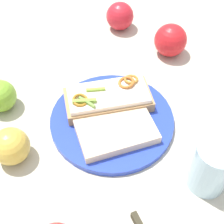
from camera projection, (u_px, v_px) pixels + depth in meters
ground_plane at (112, 122)px, 0.69m from camera, size 2.00×2.00×0.00m
plate at (112, 120)px, 0.68m from camera, size 0.26×0.26×0.01m
sandwich at (108, 98)px, 0.69m from camera, size 0.19×0.09×0.05m
bread_slice_side at (116, 131)px, 0.65m from camera, size 0.17×0.12×0.02m
apple_0 at (0, 96)px, 0.69m from camera, size 0.09×0.09×0.07m
apple_2 at (11, 146)px, 0.61m from camera, size 0.08×0.08×0.07m
apple_3 at (170, 40)px, 0.81m from camera, size 0.11×0.11×0.08m
apple_5 at (120, 16)px, 0.88m from camera, size 0.08×0.08×0.08m
drinking_glass at (212, 167)px, 0.56m from camera, size 0.07×0.07×0.11m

